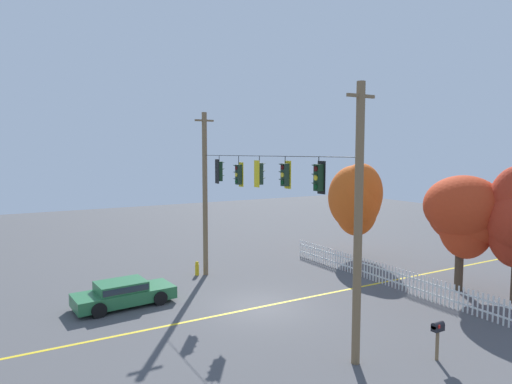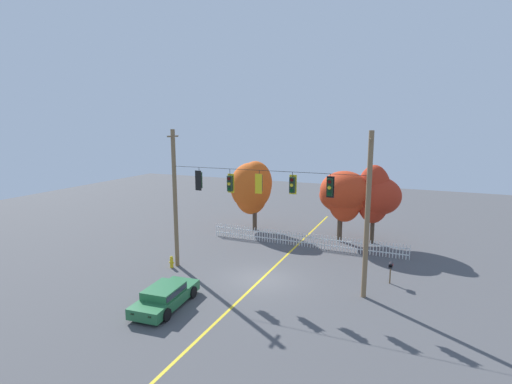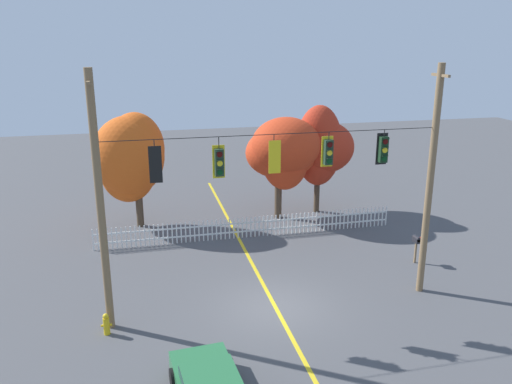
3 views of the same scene
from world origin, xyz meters
name	(u,v)px [view 3 (image 3 of 3)]	position (x,y,z in m)	size (l,w,h in m)	color
ground	(275,307)	(0.00, 0.00, 0.00)	(80.00, 80.00, 0.00)	#4C4C4F
lane_centerline_stripe	(275,307)	(0.00, 0.00, 0.00)	(0.16, 36.00, 0.01)	gold
signal_support_span	(277,192)	(0.00, 0.00, 4.64)	(12.55, 1.10, 9.13)	brown
traffic_signal_northbound_primary	(155,164)	(-4.25, -0.01, 5.94)	(0.43, 0.38, 1.46)	black
traffic_signal_westbound_side	(219,162)	(-2.08, 0.01, 5.87)	(0.43, 0.38, 1.49)	black
traffic_signal_southbound_primary	(274,156)	(-0.13, -0.01, 5.99)	(0.43, 0.38, 1.37)	black
traffic_signal_northbound_secondary	(328,152)	(1.91, 0.01, 6.03)	(0.43, 0.38, 1.30)	black
traffic_signal_eastbound_side	(383,149)	(4.07, 0.01, 6.02)	(0.43, 0.38, 1.34)	black
white_picket_fence	(249,227)	(0.55, 7.33, 0.55)	(15.52, 0.06, 1.10)	white
autumn_maple_near_fence	(130,158)	(-5.18, 10.38, 3.85)	(3.78, 3.18, 6.23)	#473828
autumn_maple_mid	(284,151)	(3.13, 9.89, 3.90)	(4.10, 4.14, 5.82)	#473828
autumn_oak_far_east	(322,147)	(5.50, 10.36, 3.93)	(3.49, 3.22, 6.33)	#473828
fire_hydrant	(106,324)	(-6.26, -0.48, 0.40)	(0.38, 0.22, 0.80)	gold
roadside_mailbox	(416,241)	(7.33, 2.50, 1.07)	(0.25, 0.44, 1.32)	brown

